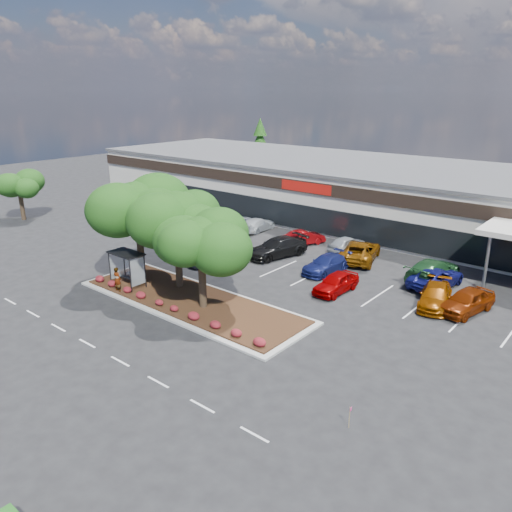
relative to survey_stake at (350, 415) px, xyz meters
The scene contains 28 objects.
ground 13.40m from the survey_stake, behind, with size 160.00×160.00×0.00m, color black.
retail_store 37.43m from the survey_stake, 110.82° to the left, with size 80.40×25.20×6.25m.
landscape_island 16.14m from the survey_stake, 161.95° to the left, with size 18.00×6.00×0.26m.
lane_markings 17.68m from the survey_stake, 139.72° to the left, with size 33.12×20.06×0.01m.
shrub_row 15.61m from the survey_stake, 169.29° to the left, with size 17.00×0.80×0.50m, color maroon, non-canonical shape.
bus_shelter 21.27m from the survey_stake, 169.27° to the left, with size 2.75×1.55×2.59m.
island_tree_west 22.31m from the survey_stake, 165.55° to the left, with size 7.20×7.20×7.89m, color #17390E, non-canonical shape.
island_tree_mid 19.16m from the survey_stake, 160.84° to the left, with size 6.60×6.60×7.32m, color #17390E, non-canonical shape.
island_tree_east 14.88m from the survey_stake, 161.24° to the left, with size 5.80×5.80×6.50m, color #17390E, non-canonical shape.
tree_west_far 48.23m from the survey_stake, 169.24° to the left, with size 4.80×4.80×5.61m, color #17390E, non-canonical shape.
conifer_north_west 64.08m from the survey_stake, 132.68° to the left, with size 4.40×4.40×10.00m, color #17390E.
person_waiting 20.77m from the survey_stake, behind, with size 0.66×0.43×1.81m, color #594C47.
survey_stake is the anchor object (origin of this frame).
car_0 31.30m from the survey_stake, 148.42° to the left, with size 1.62×4.65×1.53m, color slate.
car_1 25.33m from the survey_stake, 145.41° to the left, with size 1.44×4.14×1.36m, color silver.
car_2 23.38m from the survey_stake, 147.83° to the left, with size 2.24×5.51×1.60m, color slate.
car_3 23.93m from the survey_stake, 134.85° to the left, with size 2.36×5.81×1.68m, color black.
car_4 19.83m from the survey_stake, 124.90° to the left, with size 1.98×4.87×1.41m, color navy.
car_5 15.66m from the survey_stake, 123.12° to the left, with size 1.74×4.33×1.47m, color #9C0102.
car_6 15.65m from the survey_stake, 90.13° to the left, with size 1.91×4.74×1.61m, color #6B2204.
car_7 15.52m from the survey_stake, 97.54° to the left, with size 2.00×4.92×1.43m, color #7B3803.
car_9 34.22m from the survey_stake, 140.03° to the left, with size 1.92×4.72×1.37m, color silver.
car_10 32.57m from the survey_stake, 136.52° to the left, with size 1.93×4.74×1.37m, color #AFB6BB.
car_11 27.46m from the survey_stake, 128.55° to the left, with size 1.45×4.17×1.37m, color maroon.
car_12 25.70m from the survey_stake, 120.04° to the left, with size 1.68×4.17×1.42m, color #9BA1A7.
car_13 23.30m from the survey_stake, 117.34° to the left, with size 2.79×6.06×1.68m, color #6A3906.
car_14 19.13m from the survey_stake, 99.93° to the left, with size 2.49×5.39×1.50m, color #101358.
car_15 20.43m from the survey_stake, 101.32° to the left, with size 2.34×5.77×1.67m, color #1D4923.
Camera 1 is at (21.93, -17.83, 14.19)m, focal length 35.00 mm.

